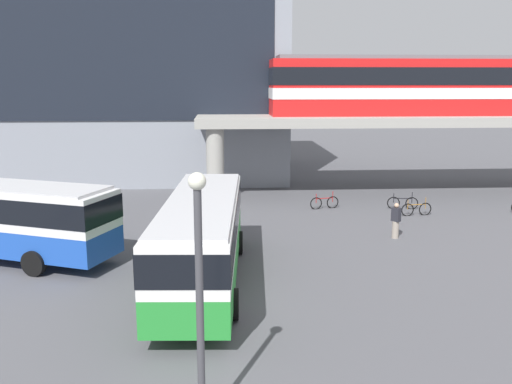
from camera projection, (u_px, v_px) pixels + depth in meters
name	position (u px, v px, depth m)	size (l,w,h in m)	color
ground_plane	(221.00, 228.00, 27.57)	(120.00, 120.00, 0.00)	#515156
station_building	(131.00, 63.00, 43.31)	(23.90, 15.71, 17.57)	gray
elevated_platform	(435.00, 126.00, 36.21)	(31.75, 6.33, 5.14)	#9E9B93
train	(430.00, 85.00, 35.64)	(21.14, 2.96, 3.84)	red
bus_main	(202.00, 231.00, 19.58)	(3.23, 11.17, 3.22)	#268C33
bicycle_black	(403.00, 203.00, 31.67)	(1.78, 0.35, 1.04)	black
bicycle_red	(324.00, 203.00, 31.72)	(1.76, 0.46, 1.04)	black
bicycle_brown	(416.00, 209.00, 30.09)	(1.79, 0.26, 1.04)	black
pedestrian_near_building	(396.00, 222.00, 25.63)	(0.45, 0.48, 1.71)	gray
lamp_post	(199.00, 282.00, 10.93)	(0.36, 0.36, 5.58)	#3F3F44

